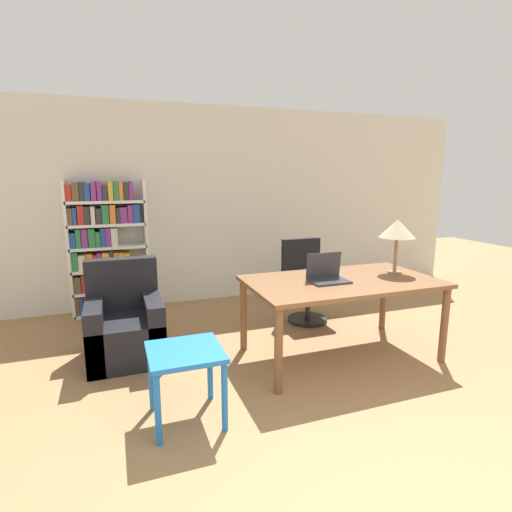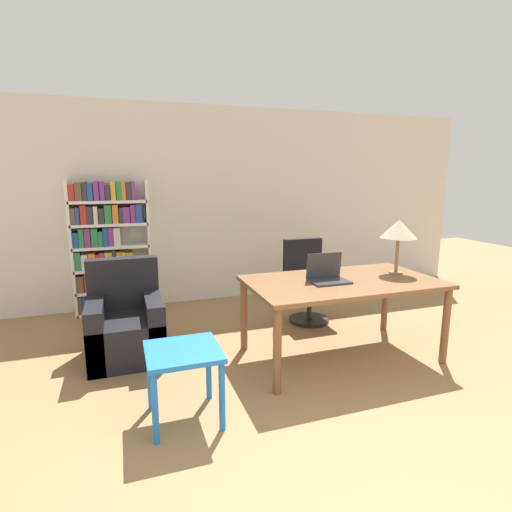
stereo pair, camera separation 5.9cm
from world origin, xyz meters
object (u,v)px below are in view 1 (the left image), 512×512
object	(u,v)px
side_table_blue	(185,363)
bookshelf	(105,250)
armchair	(125,327)
table_lamp	(397,230)
laptop	(327,275)
office_chair	(305,284)
desk	(342,288)

from	to	relation	value
side_table_blue	bookshelf	distance (m)	2.76
bookshelf	armchair	bearing A→B (deg)	-83.57
table_lamp	bookshelf	world-z (taller)	bookshelf
laptop	armchair	xyz separation A→B (m)	(-1.83, 0.69, -0.53)
table_lamp	office_chair	distance (m)	1.35
table_lamp	side_table_blue	distance (m)	2.49
side_table_blue	table_lamp	bearing A→B (deg)	15.48
armchair	table_lamp	bearing A→B (deg)	-13.20
laptop	side_table_blue	size ratio (longest dim) A/B	0.66
laptop	armchair	bearing A→B (deg)	159.29
office_chair	bookshelf	xyz separation A→B (m)	(-2.30, 1.07, 0.38)
table_lamp	bookshelf	distance (m)	3.51
desk	table_lamp	distance (m)	0.85
office_chair	laptop	bearing A→B (deg)	-106.35
laptop	office_chair	bearing A→B (deg)	73.65
desk	bookshelf	xyz separation A→B (m)	(-2.16, 2.11, 0.14)
table_lamp	bookshelf	bearing A→B (deg)	144.07
laptop	side_table_blue	bearing A→B (deg)	-158.77
desk	side_table_blue	world-z (taller)	desk
office_chair	armchair	size ratio (longest dim) A/B	1.06
laptop	bookshelf	world-z (taller)	bookshelf
office_chair	side_table_blue	xyz separation A→B (m)	(-1.76, -1.61, -0.00)
office_chair	side_table_blue	size ratio (longest dim) A/B	1.83
bookshelf	laptop	bearing A→B (deg)	-46.70
armchair	office_chair	bearing A→B (deg)	9.35
bookshelf	office_chair	bearing A→B (deg)	-24.95
desk	laptop	size ratio (longest dim) A/B	5.04
armchair	desk	bearing A→B (deg)	-19.16
side_table_blue	armchair	xyz separation A→B (m)	(-0.38, 1.26, -0.14)
office_chair	armchair	bearing A→B (deg)	-170.65
desk	side_table_blue	bearing A→B (deg)	-160.84
laptop	table_lamp	bearing A→B (deg)	4.66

